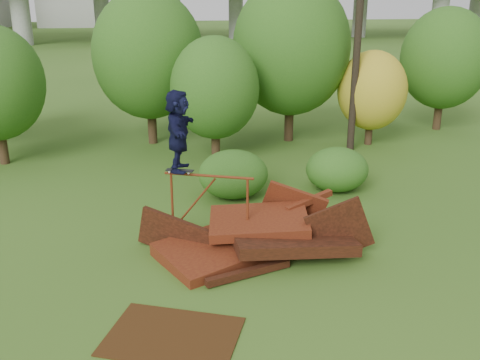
{
  "coord_description": "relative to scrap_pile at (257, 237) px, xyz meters",
  "views": [
    {
      "loc": [
        -2.78,
        -10.21,
        5.92
      ],
      "look_at": [
        -0.8,
        2.0,
        1.6
      ],
      "focal_mm": 40.0,
      "sensor_mm": 36.0,
      "label": 1
    }
  ],
  "objects": [
    {
      "name": "ground",
      "position": [
        0.51,
        -1.24,
        -0.39
      ],
      "size": [
        240.0,
        240.0,
        0.0
      ],
      "primitive_type": "plane",
      "color": "#2D5116",
      "rests_on": "ground"
    },
    {
      "name": "scrap_pile",
      "position": [
        0.0,
        0.0,
        0.0
      ],
      "size": [
        5.61,
        3.16,
        1.87
      ],
      "color": "#46150C",
      "rests_on": "ground"
    },
    {
      "name": "grind_rail",
      "position": [
        -1.08,
        0.5,
        0.9
      ],
      "size": [
        2.06,
        0.84,
        1.87
      ],
      "color": "maroon",
      "rests_on": "ground"
    },
    {
      "name": "skateboard",
      "position": [
        -1.75,
        0.76,
        1.54
      ],
      "size": [
        0.69,
        0.41,
        0.07
      ],
      "rotation": [
        0.0,
        0.0,
        -0.37
      ],
      "color": "black",
      "rests_on": "grind_rail"
    },
    {
      "name": "skater",
      "position": [
        -1.75,
        0.76,
        2.52
      ],
      "size": [
        0.87,
        1.86,
        1.93
      ],
      "primitive_type": "imported",
      "rotation": [
        0.0,
        0.0,
        1.39
      ],
      "color": "black",
      "rests_on": "skateboard"
    },
    {
      "name": "flat_plate",
      "position": [
        -2.16,
        -3.1,
        -0.37
      ],
      "size": [
        2.83,
        2.45,
        0.03
      ],
      "primitive_type": "cube",
      "rotation": [
        0.0,
        0.0,
        -0.38
      ],
      "color": "#381F0C",
      "rests_on": "ground"
    },
    {
      "name": "tree_1",
      "position": [
        -2.39,
        10.55,
        3.23
      ],
      "size": [
        4.44,
        4.44,
        6.18
      ],
      "color": "black",
      "rests_on": "ground"
    },
    {
      "name": "tree_2",
      "position": [
        -0.07,
        7.77,
        2.31
      ],
      "size": [
        3.24,
        3.24,
        4.56
      ],
      "color": "black",
      "rests_on": "ground"
    },
    {
      "name": "tree_3",
      "position": [
        3.32,
        10.04,
        3.48
      ],
      "size": [
        4.77,
        4.77,
        6.62
      ],
      "color": "black",
      "rests_on": "ground"
    },
    {
      "name": "tree_4",
      "position": [
        6.44,
        8.92,
        1.85
      ],
      "size": [
        2.78,
        2.78,
        3.84
      ],
      "color": "black",
      "rests_on": "ground"
    },
    {
      "name": "tree_5",
      "position": [
        10.56,
        10.89,
        2.82
      ],
      "size": [
        3.87,
        3.87,
        5.44
      ],
      "color": "black",
      "rests_on": "ground"
    },
    {
      "name": "shrub_left",
      "position": [
        -0.01,
        3.76,
        0.35
      ],
      "size": [
        2.13,
        1.96,
        1.47
      ],
      "primitive_type": "ellipsoid",
      "color": "#1E4D14",
      "rests_on": "ground"
    },
    {
      "name": "shrub_right",
      "position": [
        3.31,
        3.82,
        0.31
      ],
      "size": [
        1.97,
        1.81,
        1.4
      ],
      "primitive_type": "ellipsoid",
      "color": "#1E4D14",
      "rests_on": "ground"
    },
    {
      "name": "utility_pole",
      "position": [
        5.39,
        8.19,
        4.67
      ],
      "size": [
        1.4,
        0.28,
        9.96
      ],
      "color": "black",
      "rests_on": "ground"
    }
  ]
}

